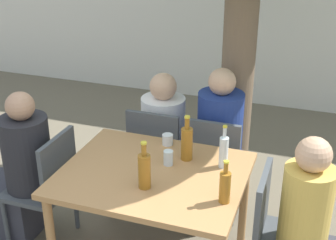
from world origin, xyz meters
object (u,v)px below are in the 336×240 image
object	(u,v)px
patio_chair_1	(278,230)
drinking_glass_1	(168,139)
person_seated_3	(221,143)
person_seated_2	(167,139)
water_bottle_0	(224,151)
dining_table_front	(153,183)
patio_chair_3	(214,161)
patio_chair_0	(47,183)
drinking_glass_0	(168,158)
person_seated_1	(317,236)
amber_bottle_1	(144,170)
amber_bottle_3	(225,186)
patio_chair_2	(157,151)
person_seated_0	(20,174)
amber_bottle_2	(187,143)

from	to	relation	value
patio_chair_1	drinking_glass_1	size ratio (longest dim) A/B	11.26
patio_chair_1	person_seated_3	size ratio (longest dim) A/B	0.73
person_seated_2	water_bottle_0	distance (m)	1.07
person_seated_2	drinking_glass_1	distance (m)	0.66
dining_table_front	patio_chair_3	size ratio (longest dim) A/B	1.34
patio_chair_0	drinking_glass_0	distance (m)	0.97
patio_chair_3	water_bottle_0	size ratio (longest dim) A/B	2.96
patio_chair_1	drinking_glass_0	bearing A→B (deg)	80.77
patio_chair_3	person_seated_1	size ratio (longest dim) A/B	0.76
patio_chair_3	amber_bottle_1	distance (m)	1.02
water_bottle_0	amber_bottle_1	bearing A→B (deg)	-134.61
person_seated_2	person_seated_1	bearing A→B (deg)	143.96
water_bottle_0	drinking_glass_1	world-z (taller)	water_bottle_0
person_seated_2	drinking_glass_1	bearing A→B (deg)	110.03
water_bottle_0	person_seated_3	bearing A→B (deg)	103.55
person_seated_3	amber_bottle_3	xyz separation A→B (m)	(0.28, -1.14, 0.32)
drinking_glass_1	amber_bottle_1	bearing A→B (deg)	-84.54
patio_chair_2	patio_chair_1	bearing A→B (deg)	146.14
person_seated_0	drinking_glass_1	size ratio (longest dim) A/B	15.07
person_seated_3	drinking_glass_1	size ratio (longest dim) A/B	15.50
dining_table_front	person_seated_0	size ratio (longest dim) A/B	1.00
patio_chair_1	amber_bottle_1	xyz separation A→B (m)	(-0.83, -0.19, 0.38)
patio_chair_0	amber_bottle_3	distance (m)	1.43
patio_chair_2	person_seated_0	world-z (taller)	person_seated_0
patio_chair_1	person_seated_0	xyz separation A→B (m)	(-1.92, -0.00, 0.03)
dining_table_front	amber_bottle_2	distance (m)	0.36
patio_chair_1	drinking_glass_1	world-z (taller)	patio_chair_1
person_seated_1	drinking_glass_1	size ratio (longest dim) A/B	14.78
patio_chair_3	person_seated_0	bearing A→B (deg)	28.93
patio_chair_1	amber_bottle_3	xyz separation A→B (m)	(-0.32, -0.18, 0.37)
water_bottle_0	amber_bottle_3	distance (m)	0.41
dining_table_front	person_seated_2	distance (m)	1.01
patio_chair_1	amber_bottle_2	size ratio (longest dim) A/B	2.77
patio_chair_0	person_seated_3	bearing A→B (deg)	131.39
patio_chair_2	patio_chair_3	bearing A→B (deg)	-180.00
drinking_glass_1	person_seated_0	bearing A→B (deg)	-158.59
dining_table_front	patio_chair_1	world-z (taller)	patio_chair_1
person_seated_1	amber_bottle_2	distance (m)	1.03
patio_chair_0	drinking_glass_1	distance (m)	0.95
patio_chair_2	water_bottle_0	size ratio (longest dim) A/B	2.96
patio_chair_0	amber_bottle_1	world-z (taller)	amber_bottle_1
person_seated_0	drinking_glass_0	world-z (taller)	person_seated_0
dining_table_front	drinking_glass_0	world-z (taller)	drinking_glass_0
patio_chair_0	person_seated_2	xyz separation A→B (m)	(0.60, 0.96, 0.00)
person_seated_3	water_bottle_0	size ratio (longest dim) A/B	4.07
person_seated_1	amber_bottle_2	bearing A→B (deg)	75.36
amber_bottle_2	drinking_glass_0	size ratio (longest dim) A/B	3.15
person_seated_2	amber_bottle_1	bearing A→B (deg)	102.73
dining_table_front	drinking_glass_1	xyz separation A→B (m)	(-0.04, 0.41, 0.13)
patio_chair_2	person_seated_0	size ratio (longest dim) A/B	0.75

